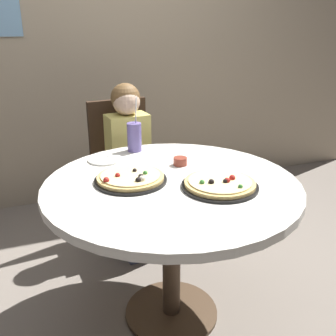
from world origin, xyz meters
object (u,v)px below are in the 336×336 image
object	(u,v)px
pizza_veggie	(131,178)
pizza_cheese	(220,184)
dining_table	(172,202)
diner_child	(133,179)
chair_wooden	(124,163)
soda_cup	(134,137)
sauce_bowl	(180,161)
plate_small	(105,160)

from	to	relation	value
pizza_veggie	pizza_cheese	distance (m)	0.41
dining_table	diner_child	size ratio (longest dim) A/B	1.08
dining_table	pizza_veggie	distance (m)	0.22
chair_wooden	pizza_veggie	size ratio (longest dim) A/B	2.85
soda_cup	pizza_cheese	bearing A→B (deg)	-71.26
dining_table	sauce_bowl	xyz separation A→B (m)	(0.12, 0.19, 0.12)
sauce_bowl	pizza_cheese	bearing A→B (deg)	-79.90
soda_cup	sauce_bowl	world-z (taller)	soda_cup
soda_cup	sauce_bowl	size ratio (longest dim) A/B	4.38
pizza_veggie	pizza_cheese	size ratio (longest dim) A/B	0.98
diner_child	sauce_bowl	world-z (taller)	diner_child
diner_child	plate_small	distance (m)	0.49
diner_child	soda_cup	bearing A→B (deg)	-100.96
soda_cup	plate_small	distance (m)	0.23
chair_wooden	plate_small	bearing A→B (deg)	-113.17
chair_wooden	pizza_veggie	xyz separation A→B (m)	(-0.17, -0.83, 0.24)
sauce_bowl	soda_cup	bearing A→B (deg)	117.10
soda_cup	diner_child	bearing A→B (deg)	79.04
soda_cup	sauce_bowl	bearing A→B (deg)	-62.90
pizza_cheese	plate_small	distance (m)	0.66
pizza_cheese	plate_small	world-z (taller)	pizza_cheese
pizza_cheese	plate_small	xyz separation A→B (m)	(-0.40, 0.52, -0.01)
plate_small	chair_wooden	bearing A→B (deg)	66.83
pizza_cheese	sauce_bowl	world-z (taller)	pizza_cheese
plate_small	diner_child	bearing A→B (deg)	54.45
soda_cup	chair_wooden	bearing A→B (deg)	86.12
chair_wooden	pizza_veggie	world-z (taller)	chair_wooden
diner_child	plate_small	bearing A→B (deg)	-125.55
chair_wooden	diner_child	world-z (taller)	diner_child
pizza_cheese	soda_cup	xyz separation A→B (m)	(-0.21, 0.63, 0.06)
diner_child	soda_cup	size ratio (longest dim) A/B	3.53
pizza_veggie	sauce_bowl	bearing A→B (deg)	22.51
diner_child	sauce_bowl	xyz separation A→B (m)	(0.11, -0.53, 0.29)
chair_wooden	soda_cup	distance (m)	0.51
dining_table	pizza_veggie	world-z (taller)	pizza_veggie
pizza_veggie	plate_small	xyz separation A→B (m)	(-0.05, 0.32, -0.01)
dining_table	soda_cup	xyz separation A→B (m)	(-0.04, 0.49, 0.18)
sauce_bowl	plate_small	xyz separation A→B (m)	(-0.35, 0.20, -0.02)
dining_table	pizza_cheese	size ratio (longest dim) A/B	3.44
dining_table	pizza_cheese	distance (m)	0.25
chair_wooden	soda_cup	xyz separation A→B (m)	(-0.03, -0.41, 0.30)
diner_child	pizza_veggie	size ratio (longest dim) A/B	3.24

